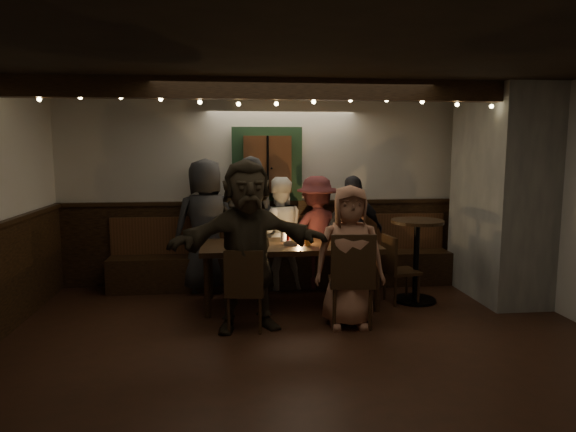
{
  "coord_description": "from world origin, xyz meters",
  "views": [
    {
      "loc": [
        -0.69,
        -4.54,
        1.89
      ],
      "look_at": [
        -0.01,
        1.6,
        1.05
      ],
      "focal_mm": 32.0,
      "sensor_mm": 36.0,
      "label": 1
    }
  ],
  "objects": [
    {
      "name": "room",
      "position": [
        1.07,
        1.42,
        1.07
      ],
      "size": [
        6.02,
        5.01,
        2.62
      ],
      "color": "black",
      "rests_on": "ground"
    },
    {
      "name": "dining_table",
      "position": [
        -0.01,
        1.4,
        0.68
      ],
      "size": [
        2.08,
        0.89,
        0.9
      ],
      "color": "black",
      "rests_on": "ground"
    },
    {
      "name": "chair_near_left",
      "position": [
        -0.57,
        0.55,
        0.49
      ],
      "size": [
        0.44,
        0.44,
        0.87
      ],
      "color": "black",
      "rests_on": "ground"
    },
    {
      "name": "chair_near_right",
      "position": [
        0.54,
        0.55,
        0.57
      ],
      "size": [
        0.51,
        0.51,
        1.01
      ],
      "color": "black",
      "rests_on": "ground"
    },
    {
      "name": "chair_end",
      "position": [
        1.28,
        1.34,
        0.47
      ],
      "size": [
        0.42,
        0.42,
        0.83
      ],
      "color": "black",
      "rests_on": "ground"
    },
    {
      "name": "high_top",
      "position": [
        1.54,
        1.38,
        0.64
      ],
      "size": [
        0.63,
        0.63,
        1.01
      ],
      "color": "black",
      "rests_on": "ground"
    },
    {
      "name": "person_a",
      "position": [
        -1.03,
        2.16,
        0.87
      ],
      "size": [
        0.98,
        0.8,
        1.74
      ],
      "primitive_type": "imported",
      "rotation": [
        0.0,
        0.0,
        3.48
      ],
      "color": "#29292D",
      "rests_on": "ground"
    },
    {
      "name": "person_b",
      "position": [
        -0.44,
        2.09,
        0.89
      ],
      "size": [
        0.73,
        0.56,
        1.77
      ],
      "primitive_type": "imported",
      "rotation": [
        0.0,
        0.0,
        2.91
      ],
      "color": "black",
      "rests_on": "ground"
    },
    {
      "name": "person_c",
      "position": [
        -0.07,
        2.16,
        0.75
      ],
      "size": [
        0.75,
        0.6,
        1.49
      ],
      "primitive_type": "imported",
      "rotation": [
        0.0,
        0.0,
        3.19
      ],
      "color": "silver",
      "rests_on": "ground"
    },
    {
      "name": "person_d",
      "position": [
        0.43,
        2.12,
        0.75
      ],
      "size": [
        1.08,
        0.78,
        1.5
      ],
      "primitive_type": "imported",
      "rotation": [
        0.0,
        0.0,
        3.39
      ],
      "color": "#491D1F",
      "rests_on": "ground"
    },
    {
      "name": "person_e",
      "position": [
        0.93,
        2.08,
        0.76
      ],
      "size": [
        0.96,
        0.63,
        1.51
      ],
      "primitive_type": "imported",
      "rotation": [
        0.0,
        0.0,
        3.47
      ],
      "color": "#25252D",
      "rests_on": "ground"
    },
    {
      "name": "person_f",
      "position": [
        -0.53,
        0.64,
        0.88
      ],
      "size": [
        1.7,
        0.78,
        1.77
      ],
      "primitive_type": "imported",
      "rotation": [
        0.0,
        0.0,
        0.16
      ],
      "color": "#2D2418",
      "rests_on": "ground"
    },
    {
      "name": "person_g",
      "position": [
        0.53,
        0.61,
        0.75
      ],
      "size": [
        0.76,
        0.53,
        1.5
      ],
      "primitive_type": "imported",
      "rotation": [
        0.0,
        0.0,
        -0.07
      ],
      "color": "#A3694F",
      "rests_on": "ground"
    }
  ]
}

